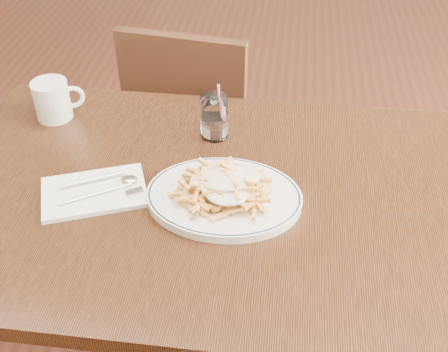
# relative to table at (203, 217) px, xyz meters

# --- Properties ---
(table) EXTENTS (1.20, 0.80, 0.75)m
(table) POSITION_rel_table_xyz_m (0.00, 0.00, 0.00)
(table) COLOR black
(table) RESTS_ON ground
(chair_far) EXTENTS (0.44, 0.44, 0.86)m
(chair_far) POSITION_rel_table_xyz_m (-0.14, 0.64, -0.19)
(chair_far) COLOR black
(chair_far) RESTS_ON ground
(fries_plate) EXTENTS (0.38, 0.35, 0.02)m
(fries_plate) POSITION_rel_table_xyz_m (0.05, -0.03, 0.09)
(fries_plate) COLOR white
(fries_plate) RESTS_ON table
(loaded_fries) EXTENTS (0.21, 0.17, 0.06)m
(loaded_fries) POSITION_rel_table_xyz_m (0.05, -0.03, 0.13)
(loaded_fries) COLOR gold
(loaded_fries) RESTS_ON fries_plate
(napkin) EXTENTS (0.26, 0.22, 0.01)m
(napkin) POSITION_rel_table_xyz_m (-0.23, -0.04, 0.08)
(napkin) COLOR white
(napkin) RESTS_ON table
(cutlery) EXTENTS (0.19, 0.16, 0.01)m
(cutlery) POSITION_rel_table_xyz_m (-0.23, -0.03, 0.09)
(cutlery) COLOR silver
(cutlery) RESTS_ON napkin
(water_glass) EXTENTS (0.07, 0.07, 0.15)m
(water_glass) POSITION_rel_table_xyz_m (-0.00, 0.22, 0.13)
(water_glass) COLOR white
(water_glass) RESTS_ON table
(coffee_mug) EXTENTS (0.12, 0.09, 0.10)m
(coffee_mug) POSITION_rel_table_xyz_m (-0.43, 0.25, 0.13)
(coffee_mug) COLOR white
(coffee_mug) RESTS_ON table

